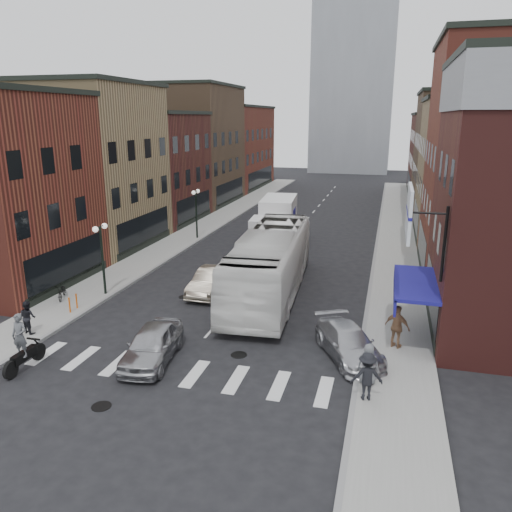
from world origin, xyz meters
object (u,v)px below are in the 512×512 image
at_px(transit_bus, 270,263).
at_px(parked_bicycle, 62,291).
at_px(motorcycle_rider, 22,344).
at_px(ped_right_c, 368,364).
at_px(ped_left_solo, 28,317).
at_px(ped_right_a, 367,376).
at_px(billboard_sign, 411,214).
at_px(streetlamp_near, 102,246).
at_px(sedan_left_near, 152,344).
at_px(ped_right_b, 397,327).
at_px(sedan_left_far, 211,281).
at_px(bike_rack, 73,303).
at_px(box_truck, 276,222).
at_px(curb_car, 349,343).
at_px(streetlamp_far, 196,205).

distance_m(transit_bus, parked_bicycle, 11.55).
distance_m(motorcycle_rider, ped_right_c, 13.50).
relative_size(ped_left_solo, ped_right_a, 0.88).
bearing_deg(ped_right_c, ped_left_solo, 2.08).
xyz_separation_m(ped_right_a, ped_right_c, (0.00, 1.11, -0.09)).
relative_size(billboard_sign, streetlamp_near, 0.90).
relative_size(streetlamp_near, sedan_left_near, 0.95).
bearing_deg(ped_right_b, parked_bicycle, 20.63).
xyz_separation_m(parked_bicycle, ped_right_b, (17.66, -1.47, 0.53)).
bearing_deg(sedan_left_far, ped_left_solo, -127.70).
height_order(bike_rack, sedan_left_far, sedan_left_far).
distance_m(billboard_sign, ped_right_b, 5.08).
bearing_deg(transit_bus, ped_left_solo, -142.33).
relative_size(box_truck, ped_right_c, 5.34).
bearing_deg(ped_left_solo, sedan_left_near, -169.04).
bearing_deg(bike_rack, box_truck, 68.02).
height_order(sedan_left_far, ped_right_b, ped_right_b).
distance_m(billboard_sign, transit_bus, 10.33).
bearing_deg(transit_bus, billboard_sign, -44.99).
distance_m(sedan_left_near, ped_right_c, 8.69).
height_order(ped_left_solo, ped_right_b, ped_right_b).
relative_size(curb_car, parked_bicycle, 2.84).
xyz_separation_m(streetlamp_far, ped_right_b, (15.83, -16.82, -1.81)).
distance_m(transit_bus, ped_right_c, 10.71).
height_order(streetlamp_near, sedan_left_near, streetlamp_near).
bearing_deg(streetlamp_far, billboard_sign, -47.59).
bearing_deg(streetlamp_far, transit_bus, -51.74).
xyz_separation_m(motorcycle_rider, curb_car, (12.41, 4.44, -0.46)).
bearing_deg(parked_bicycle, ped_right_a, -44.57).
height_order(bike_rack, ped_right_b, ped_right_b).
bearing_deg(ped_right_b, ped_right_a, 102.49).
height_order(transit_bus, parked_bicycle, transit_bus).
distance_m(curb_car, parked_bicycle, 15.95).
bearing_deg(streetlamp_far, ped_right_c, -53.79).
height_order(bike_rack, box_truck, box_truck).
xyz_separation_m(sedan_left_far, curb_car, (8.29, -6.00, -0.07)).
xyz_separation_m(transit_bus, parked_bicycle, (-10.75, -4.04, -1.29)).
xyz_separation_m(sedan_left_near, sedan_left_far, (-0.50, 8.42, -0.02)).
bearing_deg(sedan_left_far, ped_right_c, -40.77).
xyz_separation_m(streetlamp_far, ped_right_a, (14.80, -21.33, -1.88)).
height_order(streetlamp_far, bike_rack, streetlamp_far).
distance_m(box_truck, ped_right_b, 19.33).
distance_m(ped_left_solo, ped_right_c, 15.32).
distance_m(sedan_left_far, parked_bicycle, 8.16).
relative_size(sedan_left_far, curb_car, 0.97).
bearing_deg(ped_right_a, ped_left_solo, -19.09).
height_order(streetlamp_far, ped_right_a, streetlamp_far).
bearing_deg(ped_right_c, curb_car, -63.63).
bearing_deg(ped_right_c, billboard_sign, -109.36).
distance_m(motorcycle_rider, parked_bicycle, 7.85).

